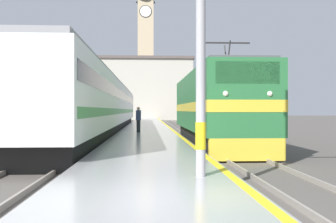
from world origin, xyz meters
The scene contains 10 objects.
ground_plane centered at (0.00, 30.00, 0.00)m, with size 200.00×200.00×0.00m, color #514C47.
platform centered at (0.00, 25.00, 0.22)m, with size 3.99×140.00×0.44m.
rail_track_near centered at (3.55, 25.00, 0.03)m, with size 2.83×140.00×0.16m.
rail_track_far centered at (-3.45, 25.00, 0.03)m, with size 2.83×140.00×0.16m.
locomotive_train centered at (3.55, 14.48, 2.03)m, with size 2.92×14.48×4.94m.
passenger_train centered at (-3.45, 26.66, 2.25)m, with size 2.92×44.73×4.20m.
catenary_mast centered at (1.30, 2.17, 4.14)m, with size 2.69×0.23×7.24m.
person_on_platform centered at (-0.60, 19.62, 1.32)m, with size 0.34×0.34×1.68m.
clock_tower centered at (-0.36, 78.61, 14.86)m, with size 4.20×4.20×28.24m.
station_building centered at (-3.97, 71.08, 6.03)m, with size 25.65×9.89×12.01m.
Camera 1 is at (-0.02, -6.46, 1.91)m, focal length 42.00 mm.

